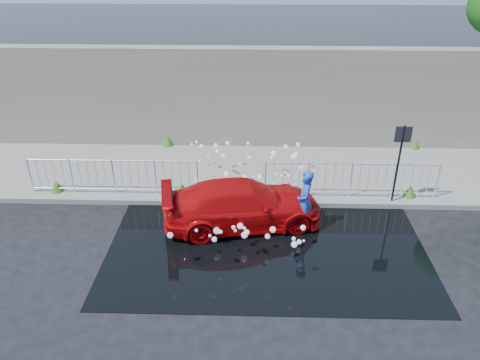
% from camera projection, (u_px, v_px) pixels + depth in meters
% --- Properties ---
extents(ground, '(90.00, 90.00, 0.00)m').
position_uv_depth(ground, '(246.00, 270.00, 11.12)').
color(ground, black).
rests_on(ground, ground).
extents(pavement, '(30.00, 4.00, 0.15)m').
position_uv_depth(pavement, '(249.00, 172.00, 15.49)').
color(pavement, slate).
rests_on(pavement, ground).
extents(curb, '(30.00, 0.25, 0.16)m').
position_uv_depth(curb, '(248.00, 202.00, 13.73)').
color(curb, slate).
rests_on(curb, ground).
extents(retaining_wall, '(30.00, 0.60, 3.50)m').
position_uv_depth(retaining_wall, '(250.00, 97.00, 16.56)').
color(retaining_wall, '#675F57').
rests_on(retaining_wall, pavement).
extents(puddle, '(8.00, 5.00, 0.01)m').
position_uv_depth(puddle, '(266.00, 245.00, 11.99)').
color(puddle, black).
rests_on(puddle, ground).
extents(sign_post, '(0.45, 0.06, 2.50)m').
position_uv_depth(sign_post, '(400.00, 152.00, 12.93)').
color(sign_post, black).
rests_on(sign_post, ground).
extents(railing_left, '(5.05, 0.05, 1.10)m').
position_uv_depth(railing_left, '(113.00, 175.00, 13.83)').
color(railing_left, silver).
rests_on(railing_left, pavement).
extents(railing_right, '(5.05, 0.05, 1.10)m').
position_uv_depth(railing_right, '(351.00, 179.00, 13.65)').
color(railing_right, silver).
rests_on(railing_right, pavement).
extents(weeds, '(12.17, 3.93, 0.40)m').
position_uv_depth(weeds, '(244.00, 173.00, 14.86)').
color(weeds, '#1A4211').
rests_on(weeds, pavement).
extents(water_spray, '(3.60, 5.51, 1.09)m').
position_uv_depth(water_spray, '(250.00, 186.00, 13.37)').
color(water_spray, white).
rests_on(water_spray, ground).
extents(red_car, '(4.54, 2.55, 1.24)m').
position_uv_depth(red_car, '(243.00, 204.00, 12.59)').
color(red_car, '#A90608').
rests_on(red_car, ground).
extents(person, '(0.42, 0.63, 1.73)m').
position_uv_depth(person, '(305.00, 201.00, 12.26)').
color(person, '#203DA3').
rests_on(person, ground).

